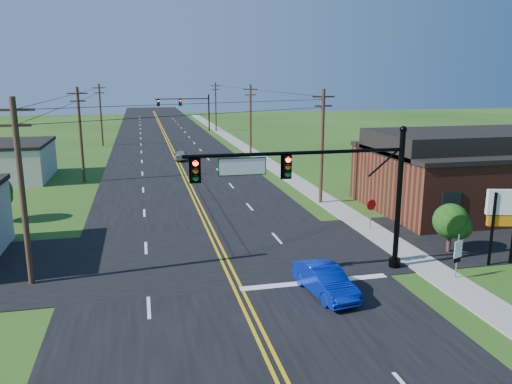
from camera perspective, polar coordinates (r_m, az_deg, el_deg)
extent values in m
plane|color=#1F4614|center=(18.01, 1.94, -20.08)|extent=(260.00, 260.00, 0.00)
cube|color=black|center=(65.44, -9.44, 4.14)|extent=(16.00, 220.00, 0.04)
cube|color=black|center=(28.60, -4.31, -7.13)|extent=(70.00, 10.00, 0.04)
cube|color=gray|center=(57.30, 1.79, 3.10)|extent=(2.00, 160.00, 0.08)
cylinder|color=black|center=(26.67, 15.98, -1.05)|extent=(0.28, 0.28, 7.20)
cylinder|color=black|center=(27.64, 15.55, -7.80)|extent=(0.60, 0.60, 0.50)
sphere|color=black|center=(26.06, 16.49, 6.87)|extent=(0.36, 0.36, 0.36)
cylinder|color=black|center=(23.98, 4.76, 4.47)|extent=(11.00, 0.18, 0.18)
cube|color=#055915|center=(23.39, -1.59, 2.93)|extent=(2.30, 0.06, 0.85)
cylinder|color=black|center=(95.64, -5.40, 9.14)|extent=(0.28, 0.28, 7.20)
cylinder|color=black|center=(95.91, -5.36, 7.14)|extent=(0.60, 0.60, 0.50)
sphere|color=black|center=(95.47, -5.45, 11.36)|extent=(0.36, 0.36, 0.36)
cylinder|color=black|center=(94.97, -8.48, 10.48)|extent=(10.00, 0.18, 0.18)
cube|color=#055915|center=(94.79, -10.42, 10.08)|extent=(2.30, 0.06, 0.85)
cube|color=maroon|center=(41.15, 22.88, 1.24)|extent=(14.00, 11.00, 4.40)
cube|color=black|center=(40.78, 23.17, 4.47)|extent=(14.20, 11.20, 0.30)
cylinder|color=#3C2D1B|center=(25.75, -25.14, -0.22)|extent=(0.28, 0.28, 9.00)
cube|color=#3C2D1B|center=(25.23, -25.99, 8.44)|extent=(1.80, 0.12, 0.12)
cube|color=#3C2D1B|center=(25.28, -25.83, 6.86)|extent=(1.40, 0.12, 0.12)
cylinder|color=#3C2D1B|center=(50.17, -19.41, 6.12)|extent=(0.28, 0.28, 9.00)
cube|color=#3C2D1B|center=(49.91, -19.75, 10.56)|extent=(1.80, 0.12, 0.12)
cube|color=#3C2D1B|center=(49.93, -19.68, 9.76)|extent=(1.40, 0.12, 0.12)
cylinder|color=#3C2D1B|center=(76.96, -17.32, 8.39)|extent=(0.28, 0.28, 9.00)
cube|color=#3C2D1B|center=(76.79, -17.51, 11.29)|extent=(1.80, 0.12, 0.12)
cube|color=#3C2D1B|center=(76.81, -17.48, 10.77)|extent=(1.40, 0.12, 0.12)
cylinder|color=#3C2D1B|center=(39.44, 7.55, 5.08)|extent=(0.28, 0.28, 9.00)
cube|color=#3C2D1B|center=(39.11, 7.72, 10.74)|extent=(1.80, 0.12, 0.12)
cube|color=#3C2D1B|center=(39.14, 7.69, 9.72)|extent=(1.40, 0.12, 0.12)
cylinder|color=#3C2D1B|center=(64.29, -0.63, 8.18)|extent=(0.28, 0.28, 9.00)
cube|color=#3C2D1B|center=(64.09, -0.64, 11.66)|extent=(1.80, 0.12, 0.12)
cube|color=#3C2D1B|center=(64.11, -0.64, 11.04)|extent=(1.40, 0.12, 0.12)
cylinder|color=#3C2D1B|center=(93.75, -4.63, 9.63)|extent=(0.28, 0.28, 9.00)
cube|color=#3C2D1B|center=(93.61, -4.68, 12.02)|extent=(1.80, 0.12, 0.12)
cube|color=#3C2D1B|center=(93.62, -4.67, 11.59)|extent=(1.40, 0.12, 0.12)
cylinder|color=#3C2D1B|center=(46.09, 12.92, 1.48)|extent=(0.24, 0.24, 1.85)
sphere|color=#193B0E|center=(45.79, 13.02, 3.54)|extent=(3.00, 3.00, 3.00)
cylinder|color=#3C2D1B|center=(30.84, 21.18, -5.24)|extent=(0.24, 0.24, 1.32)
sphere|color=#193B0E|center=(30.51, 21.36, -3.09)|extent=(2.00, 2.00, 2.00)
imported|color=#0720A4|center=(23.49, 7.89, -10.06)|extent=(2.04, 4.31, 1.37)
imported|color=#A1A0A5|center=(61.25, -8.61, 4.15)|extent=(1.68, 3.73, 1.25)
cylinder|color=slate|center=(26.78, 22.00, -6.89)|extent=(0.09, 0.09, 2.33)
cube|color=white|center=(26.55, 22.16, -5.51)|extent=(0.56, 0.22, 0.32)
cube|color=white|center=(26.68, 22.09, -6.37)|extent=(0.56, 0.22, 0.58)
cube|color=black|center=(26.81, 22.01, -7.23)|extent=(0.46, 0.19, 0.23)
cylinder|color=slate|center=(33.52, 12.96, -2.67)|extent=(0.08, 0.08, 1.97)
cylinder|color=#B00A0A|center=(33.31, 13.05, -1.44)|extent=(0.74, 0.20, 0.75)
cylinder|color=black|center=(29.10, 25.39, -3.90)|extent=(0.19, 0.19, 4.02)
cube|color=silver|center=(29.17, 26.70, -1.04)|extent=(2.02, 0.78, 1.34)
cube|color=#CC720C|center=(29.40, 26.50, -2.95)|extent=(1.79, 0.69, 0.56)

